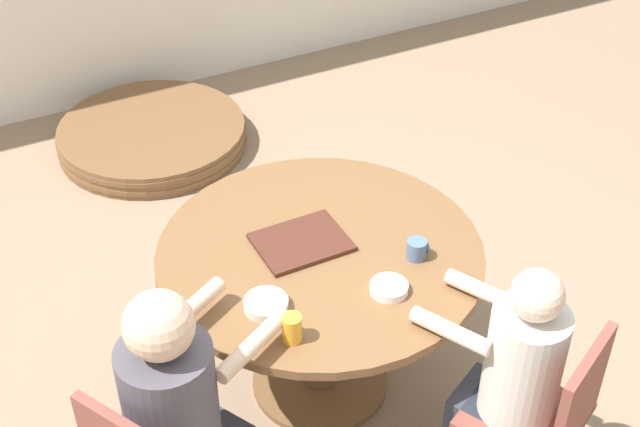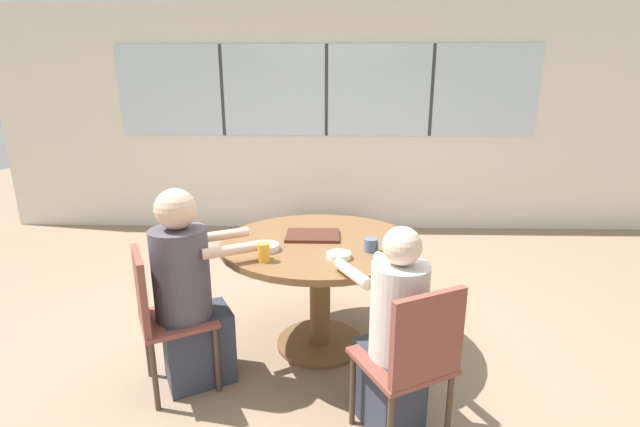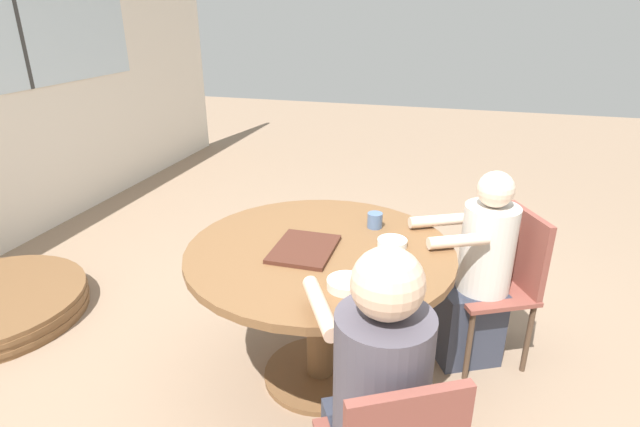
{
  "view_description": "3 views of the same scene",
  "coord_description": "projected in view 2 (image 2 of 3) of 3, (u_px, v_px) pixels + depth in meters",
  "views": [
    {
      "loc": [
        -1.23,
        -2.4,
        3.02
      ],
      "look_at": [
        0.0,
        0.0,
        0.95
      ],
      "focal_mm": 50.0,
      "sensor_mm": 36.0,
      "label": 1
    },
    {
      "loc": [
        0.07,
        -2.67,
        1.67
      ],
      "look_at": [
        0.0,
        0.0,
        0.95
      ],
      "focal_mm": 24.0,
      "sensor_mm": 36.0,
      "label": 2
    },
    {
      "loc": [
        -2.08,
        -0.59,
        1.85
      ],
      "look_at": [
        0.0,
        0.0,
        0.95
      ],
      "focal_mm": 28.0,
      "sensor_mm": 36.0,
      "label": 3
    }
  ],
  "objects": [
    {
      "name": "chair_for_man_blue_shirt",
      "position": [
        160.0,
        309.0,
        2.42
      ],
      "size": [
        0.54,
        0.54,
        0.87
      ],
      "rotation": [
        0.0,
        0.0,
        -1.06
      ],
      "color": "brown",
      "rests_on": "ground_plane"
    },
    {
      "name": "coffee_mug",
      "position": [
        371.0,
        245.0,
        2.59
      ],
      "size": [
        0.08,
        0.08,
        0.08
      ],
      "color": "slate",
      "rests_on": "dining_table"
    },
    {
      "name": "food_tray_dark",
      "position": [
        313.0,
        235.0,
        2.87
      ],
      "size": [
        0.36,
        0.28,
        0.02
      ],
      "color": "#472319",
      "rests_on": "dining_table"
    },
    {
      "name": "juice_glass",
      "position": [
        264.0,
        252.0,
        2.43
      ],
      "size": [
        0.07,
        0.07,
        0.11
      ],
      "color": "gold",
      "rests_on": "dining_table"
    },
    {
      "name": "ground_plane",
      "position": [
        320.0,
        344.0,
        3.01
      ],
      "size": [
        16.0,
        16.0,
        0.0
      ],
      "primitive_type": "plane",
      "color": "#8C725B"
    },
    {
      "name": "chair_for_woman_green_shirt",
      "position": [
        414.0,
        355.0,
        1.98
      ],
      "size": [
        0.54,
        0.54,
        0.87
      ],
      "rotation": [
        0.0,
        0.0,
        0.47
      ],
      "color": "brown",
      "rests_on": "ground_plane"
    },
    {
      "name": "dining_table",
      "position": [
        320.0,
        263.0,
        2.85
      ],
      "size": [
        1.3,
        1.3,
        0.77
      ],
      "color": "brown",
      "rests_on": "ground_plane"
    },
    {
      "name": "bowl_cereal",
      "position": [
        339.0,
        256.0,
        2.48
      ],
      "size": [
        0.14,
        0.14,
        0.03
      ],
      "color": "white",
      "rests_on": "dining_table"
    },
    {
      "name": "person_woman_green_shirt",
      "position": [
        393.0,
        341.0,
        2.13
      ],
      "size": [
        0.47,
        0.57,
        1.1
      ],
      "rotation": [
        0.0,
        0.0,
        0.47
      ],
      "color": "#333847",
      "rests_on": "ground_plane"
    },
    {
      "name": "bowl_white_shallow",
      "position": [
        266.0,
        247.0,
        2.61
      ],
      "size": [
        0.16,
        0.16,
        0.04
      ],
      "color": "silver",
      "rests_on": "dining_table"
    },
    {
      "name": "folded_table_stack",
      "position": [
        322.0,
        237.0,
        5.09
      ],
      "size": [
        1.15,
        1.15,
        0.15
      ],
      "color": "brown",
      "rests_on": "ground_plane"
    },
    {
      "name": "wall_back_with_windows",
      "position": [
        326.0,
        119.0,
        5.42
      ],
      "size": [
        8.4,
        0.08,
        2.8
      ],
      "color": "silver",
      "rests_on": "ground_plane"
    },
    {
      "name": "person_man_blue_shirt",
      "position": [
        189.0,
        298.0,
        2.49
      ],
      "size": [
        0.66,
        0.56,
        1.2
      ],
      "rotation": [
        0.0,
        0.0,
        -1.06
      ],
      "color": "#333847",
      "rests_on": "ground_plane"
    }
  ]
}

